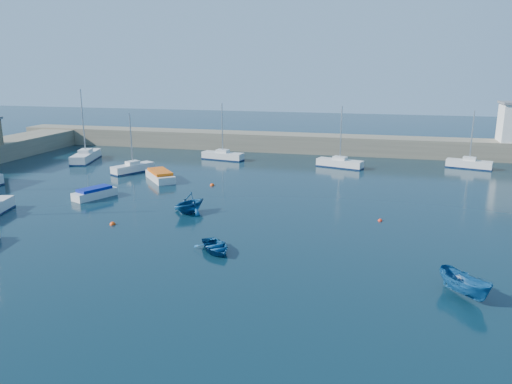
% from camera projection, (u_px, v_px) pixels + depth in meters
% --- Properties ---
extents(ground, '(220.00, 220.00, 0.00)m').
position_uv_depth(ground, '(217.00, 273.00, 31.22)').
color(ground, black).
rests_on(ground, ground).
extents(back_wall, '(96.00, 4.50, 2.60)m').
position_uv_depth(back_wall, '(315.00, 144.00, 74.12)').
color(back_wall, '#716A56').
rests_on(back_wall, ground).
extents(sailboat_3, '(3.78, 5.42, 7.12)m').
position_uv_depth(sailboat_3, '(133.00, 168.00, 60.38)').
color(sailboat_3, silver).
rests_on(sailboat_3, ground).
extents(sailboat_4, '(3.88, 7.62, 9.58)m').
position_uv_depth(sailboat_4, '(86.00, 156.00, 67.61)').
color(sailboat_4, silver).
rests_on(sailboat_4, ground).
extents(sailboat_5, '(6.02, 2.65, 7.69)m').
position_uv_depth(sailboat_5, '(223.00, 156.00, 68.52)').
color(sailboat_5, silver).
rests_on(sailboat_5, ground).
extents(sailboat_6, '(6.08, 3.29, 7.73)m').
position_uv_depth(sailboat_6, '(340.00, 163.00, 63.35)').
color(sailboat_6, silver).
rests_on(sailboat_6, ground).
extents(sailboat_7, '(5.61, 2.88, 7.23)m').
position_uv_depth(sailboat_7, '(469.00, 164.00, 62.77)').
color(sailboat_7, silver).
rests_on(sailboat_7, ground).
extents(motorboat_1, '(3.12, 4.53, 1.05)m').
position_uv_depth(motorboat_1, '(95.00, 193.00, 48.75)').
color(motorboat_1, silver).
rests_on(motorboat_1, ground).
extents(motorboat_2, '(5.06, 5.46, 1.14)m').
position_uv_depth(motorboat_2, '(160.00, 176.00, 56.26)').
color(motorboat_2, silver).
rests_on(motorboat_2, ground).
extents(dinghy_center, '(4.00, 4.17, 0.70)m').
position_uv_depth(dinghy_center, '(215.00, 247.00, 34.71)').
color(dinghy_center, navy).
rests_on(dinghy_center, ground).
extents(dinghy_left, '(4.17, 4.41, 1.83)m').
position_uv_depth(dinghy_left, '(189.00, 203.00, 43.69)').
color(dinghy_left, navy).
rests_on(dinghy_left, ground).
extents(dinghy_right, '(3.25, 3.70, 1.39)m').
position_uv_depth(dinghy_right, '(465.00, 285.00, 27.88)').
color(dinghy_right, navy).
rests_on(dinghy_right, ground).
extents(buoy_0, '(0.49, 0.49, 0.49)m').
position_uv_depth(buoy_0, '(113.00, 225.00, 40.68)').
color(buoy_0, '#E5400C').
rests_on(buoy_0, ground).
extents(buoy_1, '(0.38, 0.38, 0.38)m').
position_uv_depth(buoy_1, '(380.00, 221.00, 41.64)').
color(buoy_1, red).
rests_on(buoy_1, ground).
extents(buoy_3, '(0.50, 0.50, 0.50)m').
position_uv_depth(buoy_3, '(212.00, 186.00, 53.85)').
color(buoy_3, '#E5400C').
rests_on(buoy_3, ground).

